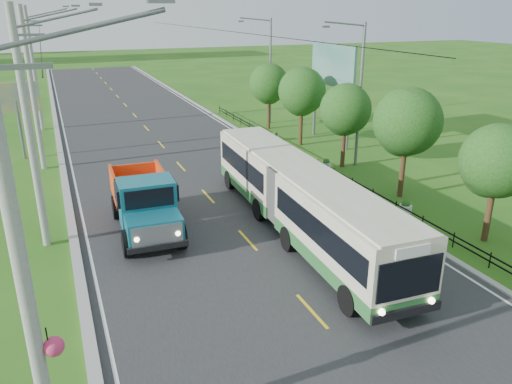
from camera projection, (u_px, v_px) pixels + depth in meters
ground at (312, 311)px, 17.08m from camera, size 240.00×240.00×0.00m
road at (174, 158)px, 34.43m from camera, size 14.00×120.00×0.02m
curb_left at (63, 170)px, 31.84m from camera, size 0.40×120.00×0.15m
curb_right at (268, 148)px, 36.96m from camera, size 0.30×120.00×0.10m
edge_line_left at (72, 169)px, 32.05m from camera, size 0.12×120.00×0.00m
edge_line_right at (262, 149)px, 36.80m from camera, size 0.12×120.00×0.00m
centre_dash at (312, 311)px, 17.07m from camera, size 0.12×2.20×0.00m
railing_right at (318, 165)px, 31.97m from camera, size 0.04×40.00×0.60m
pole_nearest at (24, 268)px, 9.83m from camera, size 3.51×0.44×10.00m
pole_near at (30, 131)px, 20.18m from camera, size 3.51×0.32×10.00m
pole_mid at (33, 89)px, 30.59m from camera, size 3.51×0.32×10.00m
pole_far at (34, 69)px, 41.00m from camera, size 3.51×0.32×10.00m
tree_second at (495, 164)px, 21.23m from camera, size 3.18×3.26×5.30m
tree_third at (406, 125)px, 26.28m from camera, size 3.60×3.62×6.00m
tree_fourth at (345, 112)px, 31.62m from camera, size 3.24×3.31×5.40m
tree_fifth at (302, 94)px, 36.73m from camera, size 3.48×3.52×5.80m
tree_back at (269, 85)px, 42.01m from camera, size 3.30×3.36×5.50m
streetlight_mid at (358, 90)px, 31.32m from camera, size 3.02×0.20×9.07m
streetlight_far at (269, 68)px, 43.47m from camera, size 3.02×0.20×9.07m
planter_near at (405, 207)px, 25.25m from camera, size 0.64×0.64×0.67m
planter_mid at (326, 164)px, 32.19m from camera, size 0.64×0.64×0.67m
planter_far at (275, 137)px, 39.13m from camera, size 0.64×0.64×0.67m
billboard_left at (16, 102)px, 33.18m from camera, size 3.00×0.20×5.20m
billboard_right at (333, 72)px, 36.97m from camera, size 0.24×6.00×7.30m
bus at (299, 195)px, 22.46m from camera, size 3.19×16.20×3.11m
dump_truck at (144, 199)px, 22.73m from camera, size 2.81×6.73×2.79m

